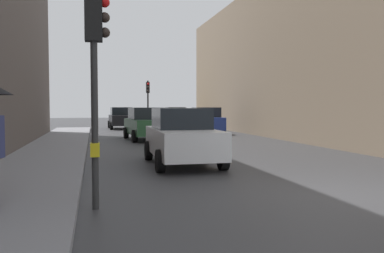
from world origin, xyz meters
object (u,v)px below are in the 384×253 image
(car_yellow_taxi, at_px, (175,117))
(car_dark_suv, at_px, (121,118))
(car_white_compact, at_px, (182,136))
(traffic_light_far_median, at_px, (148,96))
(car_blue_van, at_px, (205,121))
(traffic_light_near_left, at_px, (95,57))
(car_green_estate, at_px, (146,124))

(car_yellow_taxi, xyz_separation_m, car_dark_suv, (-5.03, -2.81, 0.00))
(car_yellow_taxi, xyz_separation_m, car_white_compact, (-4.55, -23.85, 0.00))
(traffic_light_far_median, height_order, car_white_compact, traffic_light_far_median)
(car_white_compact, bearing_deg, car_blue_van, 71.35)
(car_yellow_taxi, height_order, car_dark_suv, same)
(traffic_light_near_left, xyz_separation_m, car_dark_suv, (2.15, 26.00, -1.79))
(traffic_light_far_median, relative_size, car_white_compact, 0.90)
(traffic_light_near_left, xyz_separation_m, car_yellow_taxi, (7.18, 28.81, -1.79))
(traffic_light_near_left, bearing_deg, car_green_estate, 79.35)
(traffic_light_far_median, xyz_separation_m, traffic_light_near_left, (-3.99, -23.30, 0.05))
(traffic_light_near_left, distance_m, car_white_compact, 5.89)
(car_green_estate, height_order, car_blue_van, same)
(car_green_estate, relative_size, car_yellow_taxi, 1.03)
(traffic_light_far_median, distance_m, car_blue_van, 6.01)
(car_green_estate, distance_m, car_dark_suv, 11.47)
(car_dark_suv, relative_size, car_white_compact, 1.00)
(traffic_light_far_median, relative_size, car_yellow_taxi, 0.90)
(traffic_light_far_median, distance_m, car_green_estate, 9.02)
(traffic_light_far_median, distance_m, car_yellow_taxi, 6.60)
(traffic_light_near_left, distance_m, car_blue_van, 19.96)
(car_yellow_taxi, relative_size, car_blue_van, 0.98)
(car_blue_van, bearing_deg, car_dark_suv, 124.10)
(traffic_light_far_median, distance_m, car_white_compact, 18.48)
(traffic_light_far_median, relative_size, car_green_estate, 0.88)
(car_green_estate, distance_m, car_white_compact, 9.59)
(traffic_light_near_left, relative_size, car_green_estate, 0.90)
(car_green_estate, distance_m, car_blue_van, 5.99)
(traffic_light_far_median, relative_size, traffic_light_near_left, 0.98)
(traffic_light_near_left, distance_m, car_green_estate, 14.91)
(car_dark_suv, distance_m, car_white_compact, 21.05)
(traffic_light_far_median, height_order, car_dark_suv, traffic_light_far_median)
(car_dark_suv, bearing_deg, traffic_light_near_left, -94.72)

